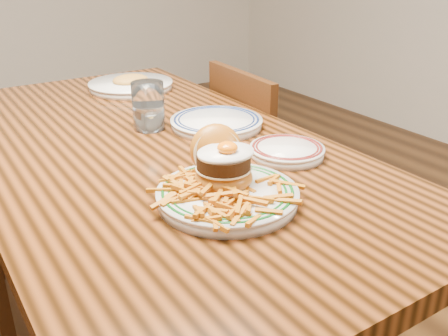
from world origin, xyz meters
TOP-DOWN VIEW (x-y plane):
  - table at (0.00, 0.00)m, footprint 0.85×1.60m
  - chair_right at (0.56, 0.20)m, footprint 0.42×0.42m
  - main_plate at (0.00, -0.38)m, footprint 0.29×0.31m
  - side_plate at (0.25, -0.27)m, footprint 0.18×0.18m
  - rear_plate at (0.22, 0.01)m, footprint 0.26×0.26m
  - water_glass at (0.06, 0.10)m, footprint 0.09×0.09m
  - far_plate at (0.19, 0.53)m, footprint 0.30×0.30m

SIDE VIEW (x-z plane):
  - chair_right at x=0.56m, z-range 0.03..0.87m
  - table at x=0.00m, z-range 0.29..1.04m
  - rear_plate at x=0.22m, z-range 0.75..0.78m
  - side_plate at x=0.25m, z-range 0.75..0.78m
  - far_plate at x=0.19m, z-range 0.74..0.80m
  - main_plate at x=0.00m, z-range 0.72..0.86m
  - water_glass at x=0.06m, z-range 0.74..0.88m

